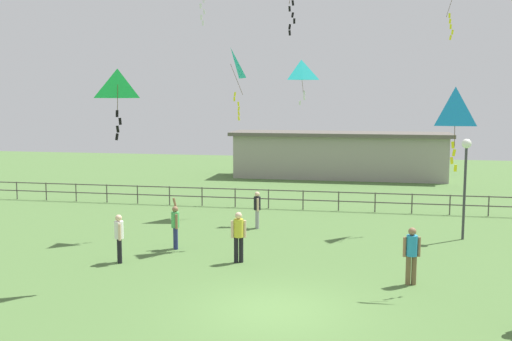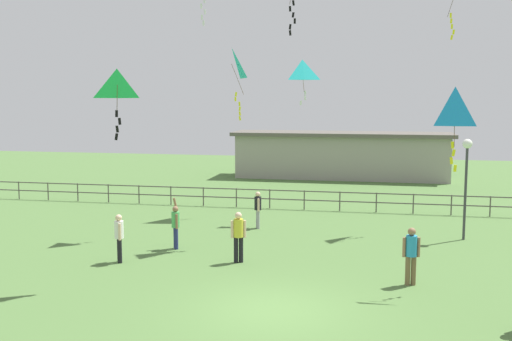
{
  "view_description": "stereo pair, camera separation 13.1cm",
  "coord_description": "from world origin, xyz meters",
  "px_view_note": "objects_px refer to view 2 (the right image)",
  "views": [
    {
      "loc": [
        2.41,
        -14.6,
        5.42
      ],
      "look_at": [
        -1.48,
        5.1,
        2.97
      ],
      "focal_mm": 42.0,
      "sensor_mm": 36.0,
      "label": 1
    },
    {
      "loc": [
        2.54,
        -14.57,
        5.42
      ],
      "look_at": [
        -1.48,
        5.1,
        2.97
      ],
      "focal_mm": 42.0,
      "sensor_mm": 36.0,
      "label": 2
    }
  ],
  "objects_px": {
    "lamppost": "(467,166)",
    "kite_7": "(117,87)",
    "person_3": "(119,235)",
    "person_0": "(238,234)",
    "kite_2": "(302,73)",
    "kite_1": "(232,66)",
    "person_4": "(411,252)",
    "kite_3": "(455,110)",
    "person_2": "(258,207)",
    "person_5": "(176,224)"
  },
  "relations": [
    {
      "from": "kite_3",
      "to": "person_2",
      "type": "bearing_deg",
      "value": 137.31
    },
    {
      "from": "person_3",
      "to": "person_5",
      "type": "height_order",
      "value": "person_5"
    },
    {
      "from": "person_3",
      "to": "kite_3",
      "type": "height_order",
      "value": "kite_3"
    },
    {
      "from": "lamppost",
      "to": "kite_7",
      "type": "bearing_deg",
      "value": -143.7
    },
    {
      "from": "person_4",
      "to": "kite_3",
      "type": "relative_size",
      "value": 0.72
    },
    {
      "from": "person_3",
      "to": "kite_2",
      "type": "height_order",
      "value": "kite_2"
    },
    {
      "from": "person_5",
      "to": "kite_3",
      "type": "relative_size",
      "value": 0.77
    },
    {
      "from": "person_0",
      "to": "kite_2",
      "type": "height_order",
      "value": "kite_2"
    },
    {
      "from": "person_5",
      "to": "kite_7",
      "type": "height_order",
      "value": "kite_7"
    },
    {
      "from": "kite_2",
      "to": "person_5",
      "type": "bearing_deg",
      "value": -119.43
    },
    {
      "from": "person_4",
      "to": "kite_3",
      "type": "height_order",
      "value": "kite_3"
    },
    {
      "from": "lamppost",
      "to": "person_3",
      "type": "xyz_separation_m",
      "value": [
        -11.6,
        -5.62,
        -1.94
      ]
    },
    {
      "from": "person_3",
      "to": "kite_7",
      "type": "distance_m",
      "value": 5.34
    },
    {
      "from": "lamppost",
      "to": "person_3",
      "type": "bearing_deg",
      "value": -154.14
    },
    {
      "from": "person_0",
      "to": "kite_3",
      "type": "height_order",
      "value": "kite_3"
    },
    {
      "from": "person_3",
      "to": "person_2",
      "type": "bearing_deg",
      "value": 60.04
    },
    {
      "from": "kite_2",
      "to": "kite_7",
      "type": "xyz_separation_m",
      "value": [
        -3.89,
        -10.78,
        -0.8
      ]
    },
    {
      "from": "person_3",
      "to": "person_4",
      "type": "bearing_deg",
      "value": -3.4
    },
    {
      "from": "person_0",
      "to": "person_5",
      "type": "relative_size",
      "value": 0.92
    },
    {
      "from": "person_2",
      "to": "kite_1",
      "type": "relative_size",
      "value": 0.47
    },
    {
      "from": "person_3",
      "to": "person_5",
      "type": "bearing_deg",
      "value": 59.41
    },
    {
      "from": "kite_7",
      "to": "lamppost",
      "type": "bearing_deg",
      "value": 36.3
    },
    {
      "from": "person_5",
      "to": "kite_1",
      "type": "distance_m",
      "value": 8.95
    },
    {
      "from": "person_2",
      "to": "person_3",
      "type": "height_order",
      "value": "person_3"
    },
    {
      "from": "person_5",
      "to": "kite_7",
      "type": "bearing_deg",
      "value": -92.49
    },
    {
      "from": "kite_1",
      "to": "kite_2",
      "type": "xyz_separation_m",
      "value": [
        3.24,
        -0.14,
        -0.32
      ]
    },
    {
      "from": "person_2",
      "to": "person_3",
      "type": "distance_m",
      "value": 6.93
    },
    {
      "from": "person_4",
      "to": "lamppost",
      "type": "bearing_deg",
      "value": 69.63
    },
    {
      "from": "person_0",
      "to": "person_3",
      "type": "height_order",
      "value": "person_0"
    },
    {
      "from": "kite_7",
      "to": "person_0",
      "type": "bearing_deg",
      "value": 46.07
    },
    {
      "from": "person_5",
      "to": "kite_1",
      "type": "height_order",
      "value": "kite_1"
    },
    {
      "from": "lamppost",
      "to": "person_0",
      "type": "bearing_deg",
      "value": -148.01
    },
    {
      "from": "person_2",
      "to": "person_5",
      "type": "height_order",
      "value": "person_5"
    },
    {
      "from": "person_5",
      "to": "kite_3",
      "type": "distance_m",
      "value": 10.34
    },
    {
      "from": "kite_2",
      "to": "kite_1",
      "type": "bearing_deg",
      "value": 177.56
    },
    {
      "from": "kite_1",
      "to": "kite_7",
      "type": "height_order",
      "value": "kite_1"
    },
    {
      "from": "person_2",
      "to": "person_3",
      "type": "relative_size",
      "value": 0.96
    },
    {
      "from": "kite_2",
      "to": "kite_3",
      "type": "relative_size",
      "value": 0.81
    },
    {
      "from": "person_3",
      "to": "kite_7",
      "type": "height_order",
      "value": "kite_7"
    },
    {
      "from": "person_3",
      "to": "kite_2",
      "type": "distance_m",
      "value": 11.42
    },
    {
      "from": "lamppost",
      "to": "kite_3",
      "type": "bearing_deg",
      "value": -101.57
    },
    {
      "from": "kite_2",
      "to": "kite_7",
      "type": "relative_size",
      "value": 0.97
    },
    {
      "from": "kite_3",
      "to": "kite_7",
      "type": "distance_m",
      "value": 9.51
    },
    {
      "from": "person_2",
      "to": "person_4",
      "type": "height_order",
      "value": "person_4"
    },
    {
      "from": "person_5",
      "to": "kite_2",
      "type": "height_order",
      "value": "kite_2"
    },
    {
      "from": "person_0",
      "to": "person_2",
      "type": "height_order",
      "value": "person_0"
    },
    {
      "from": "person_4",
      "to": "kite_7",
      "type": "bearing_deg",
      "value": -169.2
    },
    {
      "from": "kite_3",
      "to": "kite_7",
      "type": "relative_size",
      "value": 1.19
    },
    {
      "from": "lamppost",
      "to": "person_5",
      "type": "xyz_separation_m",
      "value": [
        -10.37,
        -3.54,
        -1.94
      ]
    },
    {
      "from": "lamppost",
      "to": "kite_1",
      "type": "height_order",
      "value": "kite_1"
    }
  ]
}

